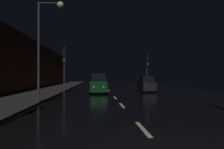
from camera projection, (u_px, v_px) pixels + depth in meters
The scene contains 9 objects.
ground at pixel (108, 90), 29.01m from camera, with size 27.34×84.00×0.02m, color black.
sidewalk_left at pixel (51, 90), 28.46m from camera, with size 4.40×84.00×0.15m, color #33302D.
building_facade_left at pixel (21, 63), 24.81m from camera, with size 0.80×63.00×6.60m, color #472319.
lane_centerline at pixel (114, 96), 20.18m from camera, with size 0.16×27.62×0.01m.
traffic_light_far_right at pixel (147, 63), 29.15m from camera, with size 0.38×0.48×5.00m.
traffic_light_far_left at pixel (64, 59), 24.34m from camera, with size 0.36×0.48×5.14m.
streetlamp_overhead at pixel (46, 35), 14.34m from camera, with size 1.70×0.44×6.77m.
car_approaching_headlights at pixel (99, 84), 23.80m from camera, with size 1.94×4.20×2.12m.
car_parked_right_far at pixel (146, 85), 25.98m from camera, with size 1.70×3.68×1.85m.
Camera 1 is at (-1.62, -4.48, 1.82)m, focal length 35.07 mm.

